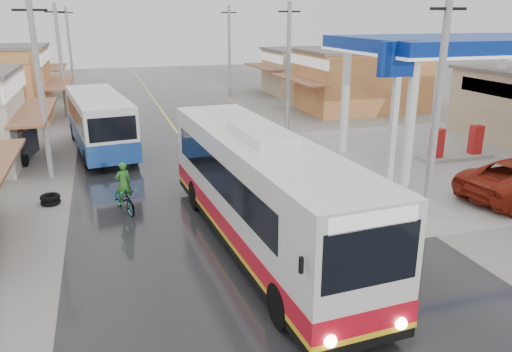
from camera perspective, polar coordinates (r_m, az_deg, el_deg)
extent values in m
plane|color=slate|center=(17.20, -0.67, -6.81)|extent=(120.00, 120.00, 0.00)
cube|color=black|center=(31.15, -8.60, 4.39)|extent=(12.00, 90.00, 0.02)
cube|color=#D8CC4C|center=(31.15, -8.60, 4.41)|extent=(0.15, 90.00, 0.01)
cube|color=gray|center=(28.21, 21.73, 1.88)|extent=(16.00, 16.00, 0.03)
cube|color=navy|center=(27.31, 23.17, 13.72)|extent=(12.00, 8.00, 0.70)
cube|color=white|center=(27.33, 23.09, 13.09)|extent=(12.10, 8.10, 0.12)
cylinder|color=white|center=(27.38, 10.15, 8.30)|extent=(0.44, 0.44, 5.50)
cylinder|color=white|center=(33.14, 25.92, 8.44)|extent=(0.44, 0.44, 5.50)
cylinder|color=white|center=(22.31, 17.17, 5.63)|extent=(0.44, 0.44, 5.50)
cube|color=gray|center=(28.19, 21.75, 2.05)|extent=(4.00, 1.20, 0.20)
cube|color=#B21919|center=(27.26, 19.98, 3.59)|extent=(0.60, 0.45, 1.50)
cube|color=#B21919|center=(28.75, 23.82, 3.84)|extent=(0.60, 0.45, 1.50)
cube|color=white|center=(21.83, 15.47, 6.19)|extent=(0.25, 0.25, 6.00)
cube|color=navy|center=(21.48, 16.04, 12.72)|extent=(1.80, 0.30, 1.40)
cube|color=silver|center=(15.68, 0.55, -1.05)|extent=(3.33, 12.45, 3.03)
cube|color=black|center=(16.28, 0.53, -6.44)|extent=(3.35, 12.47, 0.31)
cube|color=red|center=(16.08, 0.54, -4.78)|extent=(3.38, 12.50, 0.56)
cube|color=yellow|center=(16.21, 0.54, -5.88)|extent=(3.39, 12.51, 0.14)
cube|color=black|center=(16.04, -0.11, 0.63)|extent=(3.21, 9.89, 1.03)
cube|color=black|center=(10.51, 12.93, -8.94)|extent=(2.27, 0.26, 1.33)
cube|color=black|center=(21.16, -5.50, 5.11)|extent=(2.27, 0.26, 1.13)
cube|color=white|center=(10.17, 13.25, -4.80)|extent=(2.07, 0.25, 0.36)
cube|color=silver|center=(15.22, 0.57, 4.89)|extent=(1.42, 3.15, 0.31)
cylinder|color=black|center=(12.34, 3.00, -14.52)|extent=(0.43, 1.15, 1.13)
cylinder|color=black|center=(13.30, 12.19, -12.36)|extent=(0.43, 1.15, 1.13)
cylinder|color=black|center=(19.38, -6.80, -2.16)|extent=(0.43, 1.15, 1.13)
cylinder|color=black|center=(20.01, -0.51, -1.38)|extent=(0.43, 1.15, 1.13)
sphere|color=#FFF2CC|center=(10.95, 8.47, -18.13)|extent=(0.30, 0.30, 0.29)
sphere|color=#FFF2CC|center=(11.78, 16.20, -15.84)|extent=(0.30, 0.30, 0.29)
cube|color=black|center=(10.07, 5.18, -10.11)|extent=(0.08, 0.08, 0.36)
cube|color=black|center=(11.50, 18.25, -7.25)|extent=(0.08, 0.08, 0.36)
cube|color=silver|center=(28.57, -17.49, 6.26)|extent=(3.62, 9.52, 2.58)
cube|color=#1B4394|center=(28.75, -17.32, 4.55)|extent=(3.67, 9.57, 1.03)
cube|color=black|center=(28.50, -17.55, 6.97)|extent=(3.47, 7.99, 0.93)
cube|color=black|center=(24.03, -16.08, 5.19)|extent=(2.17, 0.39, 1.13)
cylinder|color=black|center=(25.54, -18.69, 1.84)|extent=(0.44, 1.06, 1.03)
cylinder|color=black|center=(25.83, -13.78, 2.46)|extent=(0.44, 1.06, 1.03)
cylinder|color=black|center=(31.94, -20.06, 4.80)|extent=(0.44, 1.06, 1.03)
cylinder|color=black|center=(32.17, -16.10, 5.28)|extent=(0.44, 1.06, 1.03)
imported|color=black|center=(19.71, -14.78, -2.58)|extent=(1.20, 1.99, 0.99)
imported|color=#266A23|center=(19.27, -14.92, -0.82)|extent=(0.69, 0.56, 1.64)
cube|color=#26262D|center=(28.51, -25.84, 3.32)|extent=(1.38, 1.97, 1.21)
cube|color=brown|center=(28.37, -26.02, 4.59)|extent=(1.43, 2.02, 0.09)
cylinder|color=black|center=(28.21, -27.25, 1.70)|extent=(0.22, 0.57, 0.56)
cylinder|color=black|center=(29.42, -26.63, 2.40)|extent=(0.22, 0.57, 0.56)
cylinder|color=black|center=(27.73, -24.94, 1.77)|extent=(0.16, 0.57, 0.56)
cube|color=#26262D|center=(28.21, -25.63, 3.49)|extent=(1.82, 2.38, 1.39)
cube|color=brown|center=(28.06, -25.83, 4.96)|extent=(1.88, 2.45, 0.11)
cylinder|color=black|center=(29.32, -26.32, 2.47)|extent=(0.33, 0.67, 0.64)
cylinder|color=black|center=(27.28, -24.86, 1.63)|extent=(0.26, 0.65, 0.64)
torus|color=black|center=(21.53, -22.42, -2.74)|extent=(0.78, 0.78, 0.20)
torus|color=black|center=(21.46, -22.48, -2.24)|extent=(0.78, 0.78, 0.20)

